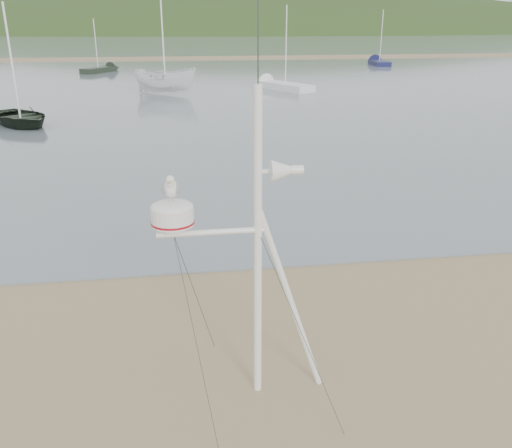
{
  "coord_description": "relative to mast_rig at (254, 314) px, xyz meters",
  "views": [
    {
      "loc": [
        1.19,
        -6.52,
        5.11
      ],
      "look_at": [
        2.31,
        1.0,
        2.21
      ],
      "focal_mm": 38.0,
      "sensor_mm": 36.0,
      "label": 1
    }
  ],
  "objects": [
    {
      "name": "sandbar",
      "position": [
        -2.12,
        70.05,
        -1.21
      ],
      "size": [
        560.0,
        7.0,
        0.07
      ],
      "primitive_type": "cube",
      "color": "#866E4D",
      "rests_on": "water"
    },
    {
      "name": "hill_ridge",
      "position": [
        16.4,
        235.05,
        -20.98
      ],
      "size": [
        620.0,
        180.0,
        80.0
      ],
      "color": "#213616",
      "rests_on": "ground"
    },
    {
      "name": "mast_rig",
      "position": [
        0.0,
        0.0,
        0.0
      ],
      "size": [
        2.36,
        2.52,
        5.32
      ],
      "color": "white",
      "rests_on": "ground"
    },
    {
      "name": "ground",
      "position": [
        -2.12,
        0.05,
        -1.29
      ],
      "size": [
        560.0,
        560.0,
        0.0
      ],
      "primitive_type": "plane",
      "color": "#866E4D",
      "rests_on": "ground"
    },
    {
      "name": "sailboat_white_near",
      "position": [
        6.62,
        36.1,
        -0.98
      ],
      "size": [
        4.56,
        6.49,
        6.52
      ],
      "color": "white",
      "rests_on": "ground"
    },
    {
      "name": "water",
      "position": [
        -2.12,
        132.05,
        -1.27
      ],
      "size": [
        560.0,
        256.0,
        0.04
      ],
      "primitive_type": "cube",
      "color": "slate",
      "rests_on": "ground"
    },
    {
      "name": "far_cottages",
      "position": [
        0.88,
        196.05,
        2.71
      ],
      "size": [
        294.4,
        6.3,
        8.0
      ],
      "color": "beige",
      "rests_on": "ground"
    },
    {
      "name": "sailboat_dark_mid",
      "position": [
        -7.6,
        52.15,
        -0.98
      ],
      "size": [
        3.97,
        5.33,
        5.47
      ],
      "color": "black",
      "rests_on": "ground"
    },
    {
      "name": "boat_white",
      "position": [
        -1.49,
        33.69,
        1.15
      ],
      "size": [
        2.43,
        2.4,
        4.79
      ],
      "primitive_type": "imported",
      "rotation": [
        0.0,
        0.0,
        1.15
      ],
      "color": "white",
      "rests_on": "water"
    },
    {
      "name": "boat_dark",
      "position": [
        -8.61,
        22.2,
        0.96
      ],
      "size": [
        3.06,
        2.63,
        4.41
      ],
      "primitive_type": "imported",
      "rotation": [
        0.0,
        0.0,
        0.65
      ],
      "color": "black",
      "rests_on": "water"
    },
    {
      "name": "sailboat_blue_far",
      "position": [
        22.96,
        57.43,
        -0.98
      ],
      "size": [
        2.41,
        6.71,
        6.53
      ],
      "color": "#121541",
      "rests_on": "ground"
    }
  ]
}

